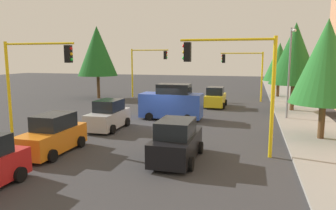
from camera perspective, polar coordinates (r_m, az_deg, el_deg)
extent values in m
plane|color=#353538|center=(23.05, -1.77, -3.42)|extent=(120.00, 120.00, 0.00)
cube|color=gray|center=(27.28, 23.17, -2.06)|extent=(80.00, 4.00, 0.15)
cone|color=silver|center=(15.04, -25.97, -10.97)|extent=(0.01, 1.10, 1.10)
cylinder|color=yellow|center=(38.29, -6.50, 5.74)|extent=(0.18, 0.18, 5.77)
cylinder|color=yellow|center=(37.48, -3.32, 9.90)|extent=(0.12, 4.50, 0.12)
cube|color=black|center=(36.92, -0.50, 9.03)|extent=(0.36, 0.32, 0.96)
sphere|color=red|center=(36.88, -0.22, 9.49)|extent=(0.18, 0.18, 0.18)
sphere|color=yellow|center=(36.87, -0.22, 9.03)|extent=(0.18, 0.18, 0.18)
sphere|color=green|center=(36.87, -0.22, 8.56)|extent=(0.18, 0.18, 0.18)
cylinder|color=yellow|center=(21.06, -26.88, 2.38)|extent=(0.18, 0.18, 5.73)
cylinder|color=yellow|center=(19.54, -22.43, 10.24)|extent=(0.12, 4.50, 0.12)
cube|color=black|center=(18.45, -17.60, 8.81)|extent=(0.36, 0.32, 0.96)
sphere|color=red|center=(18.36, -17.17, 9.77)|extent=(0.18, 0.18, 0.18)
sphere|color=yellow|center=(18.35, -17.13, 8.83)|extent=(0.18, 0.18, 0.18)
sphere|color=green|center=(18.35, -17.08, 7.90)|extent=(0.18, 0.18, 0.18)
cylinder|color=yellow|center=(15.72, 18.45, 1.18)|extent=(0.18, 0.18, 5.81)
cylinder|color=yellow|center=(15.64, 10.53, 11.57)|extent=(0.12, 4.50, 0.12)
cube|color=black|center=(15.89, 3.57, 9.56)|extent=(0.36, 0.32, 0.96)
sphere|color=red|center=(15.94, 2.93, 10.64)|extent=(0.18, 0.18, 0.18)
sphere|color=yellow|center=(15.93, 2.92, 9.56)|extent=(0.18, 0.18, 0.18)
sphere|color=green|center=(15.93, 2.91, 8.48)|extent=(0.18, 0.18, 0.18)
cylinder|color=yellow|center=(35.65, 16.64, 4.90)|extent=(0.18, 0.18, 5.38)
cylinder|color=yellow|center=(35.59, 13.15, 9.12)|extent=(0.12, 4.50, 0.12)
cube|color=black|center=(35.71, 10.06, 8.28)|extent=(0.36, 0.32, 0.96)
sphere|color=red|center=(35.73, 9.78, 8.77)|extent=(0.18, 0.18, 0.18)
sphere|color=yellow|center=(35.73, 9.77, 8.29)|extent=(0.18, 0.18, 0.18)
sphere|color=green|center=(35.73, 9.76, 7.81)|extent=(0.18, 0.18, 0.18)
cylinder|color=slate|center=(25.74, 21.06, 5.15)|extent=(0.14, 0.14, 7.00)
cylinder|color=slate|center=(24.89, 21.70, 12.62)|extent=(1.80, 0.10, 0.10)
ellipsoid|color=silver|center=(23.98, 21.92, 12.42)|extent=(0.56, 0.28, 0.20)
cylinder|color=brown|center=(20.30, 26.06, -2.54)|extent=(0.36, 0.36, 2.39)
cone|color=#28752D|center=(19.97, 26.72, 7.03)|extent=(3.82, 3.82, 4.78)
cylinder|color=brown|center=(39.85, 19.28, 2.87)|extent=(0.36, 0.36, 2.23)
cone|color=#28752D|center=(39.68, 19.51, 7.39)|extent=(3.57, 3.57, 4.46)
cylinder|color=brown|center=(29.98, 21.59, 1.37)|extent=(0.36, 0.36, 2.66)
cone|color=#1E6023|center=(29.77, 22.00, 8.62)|extent=(4.26, 4.26, 5.32)
cylinder|color=brown|center=(38.03, -12.50, 3.36)|extent=(0.36, 0.36, 2.85)
cone|color=#1E6023|center=(37.88, -12.70, 9.52)|extent=(4.57, 4.57, 5.71)
cube|color=blue|center=(24.63, 0.57, -0.05)|extent=(1.90, 4.80, 1.85)
cube|color=black|center=(24.41, 1.12, 2.96)|extent=(1.67, 2.50, 0.76)
cylinder|color=black|center=(24.23, -3.45, -2.11)|extent=(0.20, 0.60, 0.60)
cylinder|color=black|center=(26.12, -2.04, -1.31)|extent=(0.20, 0.60, 0.60)
cylinder|color=black|center=(23.47, 3.47, -2.46)|extent=(0.20, 0.60, 0.60)
cylinder|color=black|center=(25.42, 4.39, -1.61)|extent=(0.20, 0.60, 0.60)
cube|color=orange|center=(17.10, -20.19, -5.90)|extent=(4.08, 1.61, 1.05)
cube|color=black|center=(17.06, -19.96, -2.80)|extent=(2.12, 1.41, 0.76)
cylinder|color=black|center=(15.72, -20.19, -8.64)|extent=(0.60, 0.20, 0.60)
cylinder|color=black|center=(16.75, -25.07, -7.87)|extent=(0.60, 0.20, 0.60)
cylinder|color=black|center=(17.76, -15.48, -6.44)|extent=(0.60, 0.20, 0.60)
cylinder|color=black|center=(18.68, -20.07, -5.91)|extent=(0.60, 0.20, 0.60)
cube|color=black|center=(15.01, 1.60, -7.37)|extent=(4.16, 1.75, 1.05)
cube|color=black|center=(14.58, 1.42, -4.17)|extent=(2.16, 1.54, 0.76)
cylinder|color=black|center=(16.54, -0.54, -7.24)|extent=(0.60, 0.20, 0.60)
cylinder|color=black|center=(16.16, 5.93, -7.68)|extent=(0.60, 0.20, 0.60)
cylinder|color=black|center=(14.19, -3.38, -9.99)|extent=(0.60, 0.20, 0.60)
cylinder|color=black|center=(13.74, 4.18, -10.64)|extent=(0.60, 0.20, 0.60)
cube|color=yellow|center=(31.04, 8.58, 0.93)|extent=(3.74, 1.73, 1.05)
cube|color=black|center=(30.75, 8.58, 2.56)|extent=(1.95, 1.52, 0.76)
cylinder|color=black|center=(32.35, 7.18, 0.58)|extent=(0.60, 0.20, 0.60)
cylinder|color=black|center=(32.15, 10.44, 0.45)|extent=(0.60, 0.20, 0.60)
cylinder|color=black|center=(30.08, 6.56, -0.03)|extent=(0.60, 0.20, 0.60)
cylinder|color=black|center=(29.87, 10.07, -0.17)|extent=(0.60, 0.20, 0.60)
cube|color=#B2B5BA|center=(21.64, -10.79, -2.51)|extent=(3.89, 1.66, 1.05)
cube|color=black|center=(21.65, -10.64, -0.07)|extent=(2.02, 1.46, 0.76)
cylinder|color=black|center=(20.28, -9.97, -4.37)|extent=(0.60, 0.20, 0.60)
cylinder|color=black|center=(21.08, -14.38, -4.01)|extent=(0.60, 0.20, 0.60)
cylinder|color=black|center=(22.43, -7.37, -3.05)|extent=(0.60, 0.20, 0.60)
cylinder|color=black|center=(23.16, -11.46, -2.78)|extent=(0.60, 0.20, 0.60)
cylinder|color=black|center=(13.83, -25.20, -11.34)|extent=(0.60, 0.20, 0.60)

